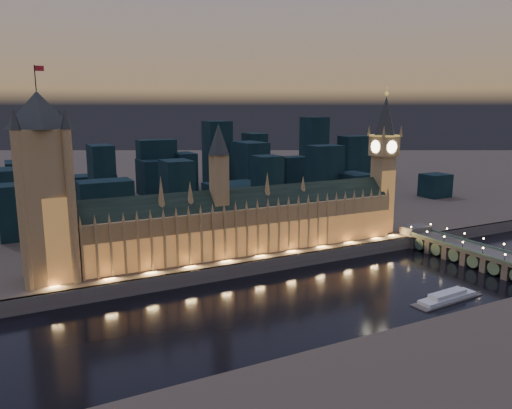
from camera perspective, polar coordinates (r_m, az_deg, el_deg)
name	(u,v)px	position (r m, az deg, el deg)	size (l,w,h in m)	color
ground_plane	(297,297)	(259.38, 4.66, -10.49)	(2000.00, 2000.00, 0.00)	black
north_bank	(103,172)	(741.06, -17.07, 3.62)	(2000.00, 960.00, 8.00)	#4C403A
embankment_wall	(259,267)	(291.45, 0.39, -7.14)	(2000.00, 2.50, 8.00)	#514543
palace_of_westminster	(249,221)	(304.68, -0.83, -1.95)	(202.00, 22.56, 78.00)	#9F7745
victoria_tower	(44,178)	(268.92, -23.11, 2.82)	(31.68, 31.68, 106.86)	#9F7745
elizabeth_tower	(384,153)	(357.18, 14.41, 5.76)	(18.00, 18.00, 100.76)	#9F7745
westminster_bridge	(473,255)	(335.27, 23.54, -5.28)	(19.29, 113.00, 15.90)	#514543
river_boat	(447,297)	(271.43, 21.03, -9.88)	(43.12, 13.05, 4.50)	#514543
city_backdrop	(198,174)	(485.81, -6.65, 3.50)	(471.85, 215.63, 74.48)	black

